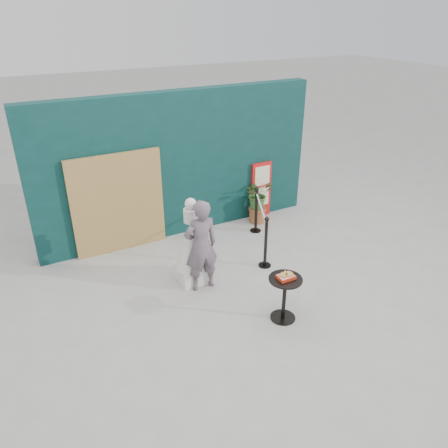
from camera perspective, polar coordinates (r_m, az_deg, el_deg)
The scene contains 10 objects.
ground at distance 7.33m, azimuth 4.49°, elevation -10.76°, with size 60.00×60.00×0.00m, color #ADAAA5.
back_wall at distance 9.12m, azimuth -5.83°, elevation 7.69°, with size 6.00×0.30×3.00m, color #0A2E2B.
bamboo_fence at distance 8.72m, azimuth -13.64°, elevation 2.59°, with size 1.80×0.08×2.00m, color tan.
woman at distance 7.35m, azimuth -3.03°, elevation -2.85°, with size 0.61×0.40×1.66m, color slate.
menu_board at distance 10.08m, azimuth 4.86°, elevation 4.47°, with size 0.50×0.07×1.30m.
statue at distance 7.64m, azimuth -4.17°, elevation -3.16°, with size 0.63×0.63×1.60m.
cafe_table at distance 6.86m, azimuth 7.92°, elevation -8.80°, with size 0.52×0.52×0.75m.
food_basket at distance 6.70m, azimuth 8.08°, elevation -6.77°, with size 0.26×0.19×0.11m.
planter at distance 9.80m, azimuth 4.44°, elevation 3.43°, with size 0.60×0.52×1.02m.
stanchion_barrier at distance 8.77m, azimuth 4.80°, elevation -0.21°, with size 0.84×1.54×1.03m.
Camera 1 is at (-3.23, -4.85, 4.45)m, focal length 35.00 mm.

